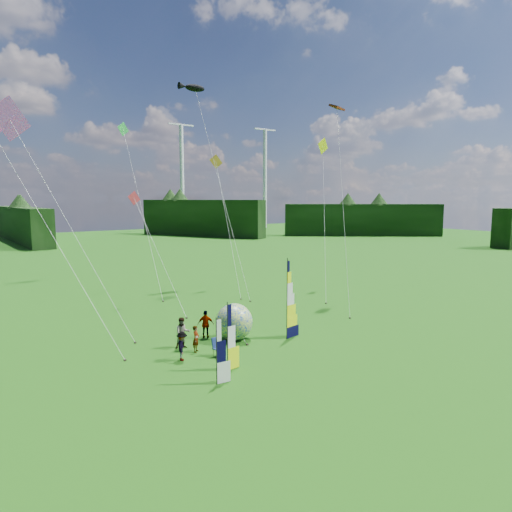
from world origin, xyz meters
TOP-DOWN VIEW (x-y plane):
  - ground at (0.00, 0.00)m, footprint 220.00×220.00m
  - treeline_ring at (0.00, 0.00)m, footprint 210.00×210.00m
  - turbine_left at (70.00, 95.00)m, footprint 8.00×1.20m
  - turbine_right at (45.00, 102.00)m, footprint 8.00×1.20m
  - feather_banner_main at (0.99, 3.35)m, footprint 1.37×0.32m
  - side_banner_left at (-5.06, 1.02)m, footprint 1.00×0.20m
  - side_banner_far at (-6.47, -0.16)m, footprint 0.96×0.18m
  - bol_inflatable at (-1.82, 5.23)m, footprint 2.90×2.90m
  - spectator_a at (-4.93, 4.66)m, footprint 0.68×0.66m
  - spectator_b at (-5.25, 5.74)m, footprint 1.01×0.68m
  - spectator_c at (-6.28, 3.83)m, footprint 0.88×1.12m
  - spectator_d at (-3.10, 6.64)m, footprint 1.12×0.99m
  - camp_chair at (-4.30, 3.12)m, footprint 0.72×0.72m
  - kite_whale at (6.04, 19.27)m, footprint 6.64×15.16m
  - kite_rainbow_delta at (-9.70, 12.62)m, footprint 13.77×15.99m
  - kite_parafoil at (10.40, 7.41)m, footprint 10.05×11.29m
  - small_kite_red at (-2.23, 15.48)m, footprint 5.12×10.03m
  - small_kite_orange at (6.24, 18.31)m, footprint 5.65×10.24m
  - small_kite_yellow at (13.14, 12.24)m, footprint 10.22×10.84m
  - small_kite_pink at (-11.42, 8.95)m, footprint 8.62×9.87m
  - small_kite_green at (-0.51, 22.82)m, footprint 6.51×12.39m

SIDE VIEW (x-z plane):
  - ground at x=0.00m, z-range 0.00..0.00m
  - camp_chair at x=-4.30m, z-range 0.00..1.11m
  - spectator_a at x=-4.93m, z-range 0.00..1.57m
  - spectator_c at x=-6.28m, z-range 0.00..1.64m
  - spectator_d at x=-3.10m, z-range 0.00..1.82m
  - spectator_b at x=-5.25m, z-range 0.00..1.90m
  - bol_inflatable at x=-1.82m, z-range 0.00..2.37m
  - side_banner_far at x=-6.47m, z-range 0.00..3.23m
  - side_banner_left at x=-5.06m, z-range 0.00..3.57m
  - feather_banner_main at x=0.99m, z-range 0.00..5.10m
  - treeline_ring at x=0.00m, z-range 0.00..8.00m
  - small_kite_red at x=-2.23m, z-range 0.00..10.10m
  - small_kite_orange at x=6.24m, z-range 0.00..13.98m
  - small_kite_pink at x=-11.42m, z-range 0.00..14.31m
  - small_kite_yellow at x=13.14m, z-range 0.00..15.73m
  - kite_rainbow_delta at x=-9.70m, z-range 0.00..16.82m
  - small_kite_green at x=-0.51m, z-range 0.00..17.15m
  - kite_parafoil at x=10.40m, z-range 0.00..18.79m
  - kite_whale at x=6.04m, z-range 0.00..21.94m
  - turbine_left at x=70.00m, z-range 0.00..30.00m
  - turbine_right at x=45.00m, z-range 0.00..30.00m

